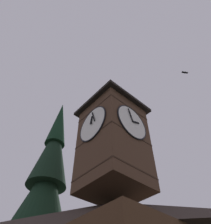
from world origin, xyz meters
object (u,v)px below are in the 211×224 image
object	(u,v)px
clock_tower	(113,136)
pine_tree_behind	(40,212)
flying_bird_high	(185,73)
moon	(75,217)

from	to	relation	value
clock_tower	pine_tree_behind	bearing A→B (deg)	-80.76
clock_tower	pine_tree_behind	xyz separation A→B (m)	(1.14, -7.00, -3.70)
clock_tower	flying_bird_high	distance (m)	10.10
pine_tree_behind	clock_tower	bearing A→B (deg)	99.24
clock_tower	flying_bird_high	size ratio (longest dim) A/B	16.53
clock_tower	moon	bearing A→B (deg)	-119.77
pine_tree_behind	flying_bird_high	xyz separation A→B (m)	(-5.91, 12.16, 10.95)
moon	clock_tower	bearing A→B (deg)	60.23
clock_tower	flying_bird_high	world-z (taller)	flying_bird_high
flying_bird_high	pine_tree_behind	bearing A→B (deg)	-64.07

